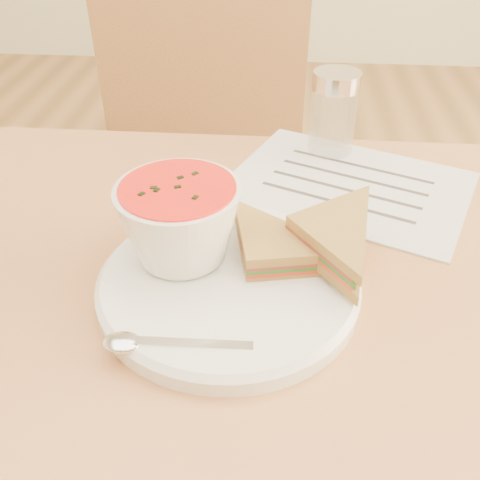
# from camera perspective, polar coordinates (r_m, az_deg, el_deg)

# --- Properties ---
(dining_table) EXTENTS (1.00, 0.70, 0.75)m
(dining_table) POSITION_cam_1_polar(r_m,az_deg,el_deg) (0.85, 3.19, -24.17)
(dining_table) COLOR #9A612F
(dining_table) RESTS_ON floor
(chair_far) EXTENTS (0.51, 0.51, 0.96)m
(chair_far) POSITION_cam_1_polar(r_m,az_deg,el_deg) (1.11, -2.41, 1.48)
(chair_far) COLOR brown
(chair_far) RESTS_ON floor
(plate) EXTENTS (0.30, 0.30, 0.02)m
(plate) POSITION_cam_1_polar(r_m,az_deg,el_deg) (0.54, -1.23, -4.75)
(plate) COLOR white
(plate) RESTS_ON dining_table
(soup_bowl) EXTENTS (0.14, 0.14, 0.09)m
(soup_bowl) POSITION_cam_1_polar(r_m,az_deg,el_deg) (0.54, -6.39, 1.55)
(soup_bowl) COLOR white
(soup_bowl) RESTS_ON plate
(sandwich_half_a) EXTENTS (0.13, 0.13, 0.03)m
(sandwich_half_a) POSITION_cam_1_polar(r_m,az_deg,el_deg) (0.52, 0.69, -3.67)
(sandwich_half_a) COLOR #AD893D
(sandwich_half_a) RESTS_ON plate
(sandwich_half_b) EXTENTS (0.16, 0.16, 0.04)m
(sandwich_half_b) POSITION_cam_1_polar(r_m,az_deg,el_deg) (0.55, 4.84, 1.10)
(sandwich_half_b) COLOR #AD893D
(sandwich_half_b) RESTS_ON plate
(spoon) EXTENTS (0.17, 0.04, 0.01)m
(spoon) POSITION_cam_1_polar(r_m,az_deg,el_deg) (0.47, -6.40, -10.98)
(spoon) COLOR silver
(spoon) RESTS_ON plate
(paper_menu) EXTENTS (0.37, 0.32, 0.00)m
(paper_menu) POSITION_cam_1_polar(r_m,az_deg,el_deg) (0.73, 11.50, 5.86)
(paper_menu) COLOR white
(paper_menu) RESTS_ON dining_table
(condiment_shaker) EXTENTS (0.07, 0.07, 0.12)m
(condiment_shaker) POSITION_cam_1_polar(r_m,az_deg,el_deg) (0.79, 9.91, 13.14)
(condiment_shaker) COLOR silver
(condiment_shaker) RESTS_ON dining_table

